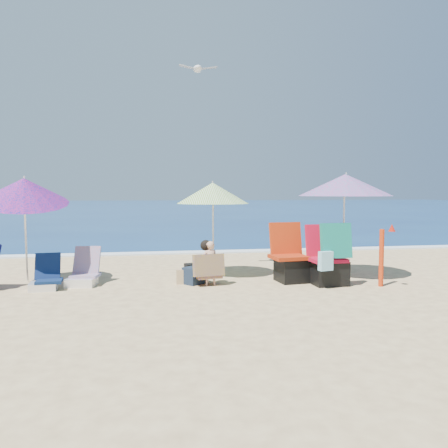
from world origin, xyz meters
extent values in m
plane|color=#D8BC84|center=(0.00, 0.00, 0.00)|extent=(120.00, 120.00, 0.00)
cube|color=navy|center=(0.00, 45.00, -0.05)|extent=(120.00, 80.00, 0.12)
cube|color=white|center=(0.00, 5.10, 0.02)|extent=(120.00, 0.50, 0.04)
cylinder|color=silver|center=(2.12, 1.10, 0.95)|extent=(0.03, 0.03, 1.91)
cone|color=#EC1F86|center=(2.13, 1.10, 1.83)|extent=(1.84, 1.84, 0.43)
cylinder|color=white|center=(2.15, 1.10, 2.02)|extent=(0.03, 0.03, 0.11)
cylinder|color=silver|center=(-0.42, 1.59, 0.87)|extent=(0.03, 0.03, 1.75)
cone|color=#59A819|center=(-0.42, 1.59, 1.67)|extent=(1.49, 1.49, 0.41)
cylinder|color=silver|center=(-0.43, 1.59, 1.86)|extent=(0.03, 0.03, 0.11)
cylinder|color=silver|center=(-3.90, 1.46, 0.89)|extent=(0.14, 0.46, 1.73)
cone|color=#BF1B69|center=(-3.87, 1.33, 1.72)|extent=(1.86, 1.90, 0.80)
cylinder|color=white|center=(-3.87, 1.38, 1.92)|extent=(0.04, 0.06, 0.12)
cylinder|color=red|center=(2.43, 0.19, 0.52)|extent=(0.11, 0.11, 1.03)
cone|color=#9D160B|center=(2.48, -0.04, 1.07)|extent=(0.16, 0.16, 0.13)
cube|color=#0C1F44|center=(-3.39, 0.88, 0.15)|extent=(0.45, 0.41, 0.05)
cube|color=#0B1B41|center=(-3.46, 1.10, 0.38)|extent=(0.44, 0.28, 0.45)
cube|color=white|center=(-3.49, 0.88, 0.07)|extent=(0.47, 0.43, 0.14)
cube|color=#DE774E|center=(-2.83, 1.20, 0.17)|extent=(0.53, 0.49, 0.06)
cube|color=#D35D4A|center=(-2.82, 1.41, 0.43)|extent=(0.51, 0.35, 0.51)
cube|color=white|center=(-2.89, 1.13, 0.08)|extent=(0.56, 0.51, 0.15)
cube|color=#9E260B|center=(0.90, 0.81, 0.48)|extent=(0.69, 0.63, 0.07)
cube|color=#AD2D0C|center=(0.93, 1.11, 0.79)|extent=(0.65, 0.25, 0.64)
cube|color=black|center=(1.02, 0.86, 0.23)|extent=(0.67, 0.61, 0.45)
cube|color=#A90C28|center=(1.51, 0.47, 0.47)|extent=(0.65, 0.58, 0.07)
cube|color=#B60D27|center=(1.52, 0.75, 0.78)|extent=(0.63, 0.20, 0.62)
cube|color=black|center=(1.55, 0.49, 0.22)|extent=(0.62, 0.56, 0.44)
cube|color=#097859|center=(1.59, 0.26, 0.83)|extent=(0.56, 0.22, 0.63)
cube|color=#87C6D9|center=(1.34, 0.11, 0.50)|extent=(0.26, 0.16, 0.33)
imported|color=tan|center=(-0.60, 0.76, 0.41)|extent=(0.32, 0.24, 0.81)
cube|color=#3B0F6B|center=(-0.63, 0.85, 0.16)|extent=(0.51, 0.47, 0.05)
cube|color=#2F1071|center=(-0.62, 0.74, 0.38)|extent=(0.58, 0.29, 0.41)
sphere|color=black|center=(-0.66, 0.88, 0.72)|extent=(0.20, 0.20, 0.20)
cube|color=#172233|center=(-0.85, 0.98, 0.16)|extent=(0.49, 0.48, 0.31)
cube|color=black|center=(-0.80, 1.84, 0.12)|extent=(0.36, 0.30, 0.24)
cube|color=tan|center=(-1.03, 1.05, 0.13)|extent=(0.32, 0.23, 0.27)
ellipsoid|color=silver|center=(-0.66, 2.06, 4.19)|extent=(0.20, 0.36, 0.14)
cube|color=#96999F|center=(-0.87, 2.03, 4.21)|extent=(0.35, 0.12, 0.08)
cube|color=gray|center=(-0.44, 2.03, 4.21)|extent=(0.35, 0.12, 0.08)
camera|label=1|loc=(-1.69, -7.12, 1.69)|focal=35.68mm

